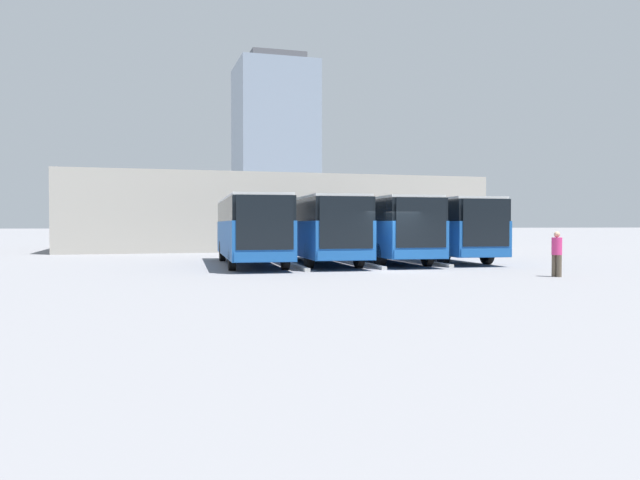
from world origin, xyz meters
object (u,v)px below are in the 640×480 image
(bus_1, at_px, (381,227))
(pedestrian, at_px, (557,252))
(bus_2, at_px, (318,227))
(bus_3, at_px, (250,227))
(bus_0, at_px, (437,227))

(bus_1, relative_size, pedestrian, 6.77)
(bus_1, xyz_separation_m, pedestrian, (-2.88, 10.27, -0.90))
(bus_1, height_order, bus_2, same)
(bus_1, xyz_separation_m, bus_2, (3.44, 0.13, 0.00))
(bus_2, relative_size, pedestrian, 6.77)
(bus_2, distance_m, bus_3, 3.44)
(bus_1, bearing_deg, pedestrian, 109.79)
(bus_0, distance_m, bus_3, 10.33)
(bus_1, height_order, pedestrian, bus_1)
(bus_2, relative_size, bus_3, 1.00)
(bus_3, bearing_deg, bus_0, -171.60)
(bus_0, height_order, bus_1, same)
(bus_1, bearing_deg, bus_2, 6.31)
(bus_1, bearing_deg, bus_0, -168.11)
(bus_2, distance_m, pedestrian, 11.98)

